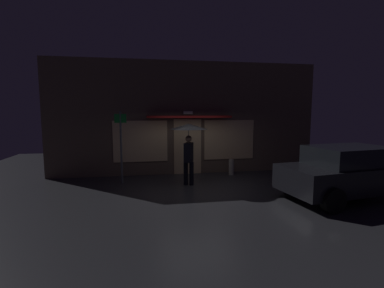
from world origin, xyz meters
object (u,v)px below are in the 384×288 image
person_with_umbrella (189,136)px  sidewalk_bollard (231,167)px  street_sign_post (121,143)px  parked_car (348,172)px

person_with_umbrella → sidewalk_bollard: 2.65m
person_with_umbrella → sidewalk_bollard: size_ratio=3.44×
sidewalk_bollard → street_sign_post: bearing=-171.1°
parked_car → sidewalk_bollard: bearing=117.0°
parked_car → sidewalk_bollard: size_ratio=6.68×
person_with_umbrella → street_sign_post: (-2.25, 0.55, -0.27)m
street_sign_post → sidewalk_bollard: bearing=8.9°
parked_car → street_sign_post: bearing=149.3°
person_with_umbrella → parked_car: 4.90m
street_sign_post → sidewalk_bollard: (4.16, 0.65, -1.12)m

